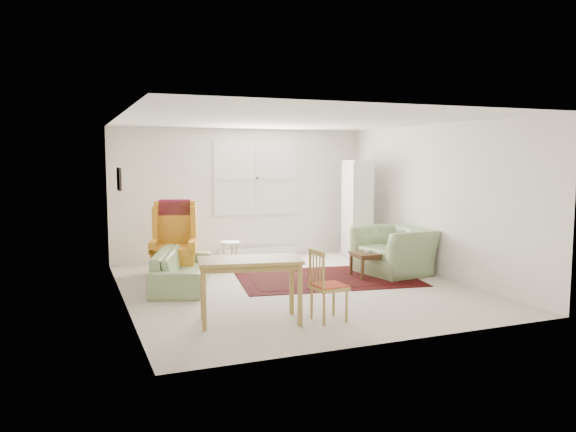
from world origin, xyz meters
name	(u,v)px	position (x,y,z in m)	size (l,w,h in m)	color
room	(291,203)	(0.02, 0.21, 1.26)	(5.04, 5.54, 2.51)	beige
rug	(327,278)	(0.69, 0.34, 0.01)	(2.83, 1.82, 0.03)	black
sofa	(182,262)	(-1.58, 0.67, 0.38)	(1.88, 0.74, 0.76)	gray
armchair	(394,246)	(1.93, 0.30, 0.46)	(1.19, 1.04, 0.92)	gray
wingback_chair	(174,238)	(-1.56, 1.50, 0.62)	(0.72, 0.76, 1.25)	orange
coffee_table	(368,265)	(1.37, 0.19, 0.21)	(0.51, 0.51, 0.41)	#432914
stool	(231,255)	(-0.54, 1.67, 0.25)	(0.37, 0.37, 0.49)	white
cabinet	(357,210)	(2.02, 1.77, 0.95)	(0.40, 0.76, 1.90)	white
desk	(250,290)	(-1.19, -1.48, 0.38)	(1.21, 0.60, 0.76)	#A48842
desk_chair	(329,285)	(-0.30, -1.78, 0.43)	(0.38, 0.38, 0.87)	#A48842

